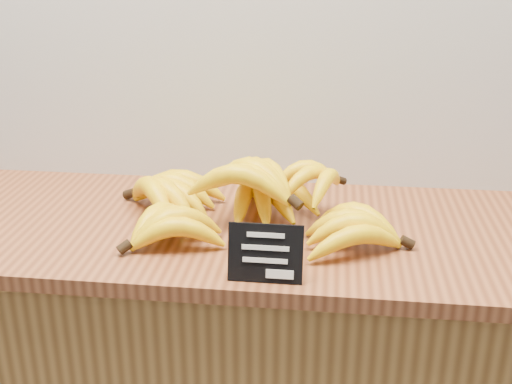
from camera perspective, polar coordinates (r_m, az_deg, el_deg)
name	(u,v)px	position (r m, az deg, el deg)	size (l,w,h in m)	color
counter_top	(259,230)	(1.32, 0.26, -3.44)	(1.46, 0.54, 0.03)	brown
chalkboard_sign	(265,254)	(1.09, 0.84, -5.49)	(0.13, 0.01, 0.10)	black
banana_pile	(246,201)	(1.29, -0.93, -0.82)	(0.60, 0.41, 0.13)	yellow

